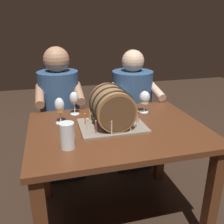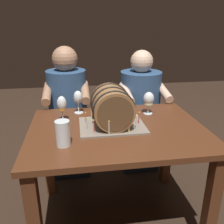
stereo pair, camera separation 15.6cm
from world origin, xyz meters
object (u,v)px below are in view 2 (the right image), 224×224
object	(u,v)px
barrel_cake	(112,108)
wine_glass_white	(149,100)
wine_glass_empty	(78,98)
beer_pint	(63,134)
wine_glass_red	(109,95)
wine_glass_amber	(62,105)
wine_glass_rose	(123,96)
dining_table	(117,144)
person_seated_right	(140,115)
person_seated_left	(69,118)

from	to	relation	value
barrel_cake	wine_glass_white	world-z (taller)	barrel_cake
wine_glass_empty	beer_pint	world-z (taller)	wine_glass_empty
barrel_cake	wine_glass_red	distance (m)	0.30
barrel_cake	wine_glass_amber	distance (m)	0.35
wine_glass_rose	wine_glass_red	size ratio (longest dim) A/B	0.84
dining_table	barrel_cake	xyz separation A→B (m)	(-0.03, 0.03, 0.25)
wine_glass_amber	person_seated_right	xyz separation A→B (m)	(0.69, 0.50, -0.30)
person_seated_left	person_seated_right	bearing A→B (deg)	0.01
wine_glass_empty	person_seated_right	xyz separation A→B (m)	(0.58, 0.36, -0.30)
wine_glass_empty	wine_glass_amber	world-z (taller)	wine_glass_amber
wine_glass_red	person_seated_right	bearing A→B (deg)	45.11
wine_glass_red	person_seated_left	size ratio (longest dim) A/B	0.16
wine_glass_empty	wine_glass_white	world-z (taller)	wine_glass_empty
barrel_cake	wine_glass_empty	world-z (taller)	barrel_cake
wine_glass_rose	wine_glass_amber	xyz separation A→B (m)	(-0.46, -0.17, 0.01)
dining_table	person_seated_right	size ratio (longest dim) A/B	0.99
wine_glass_red	wine_glass_white	size ratio (longest dim) A/B	1.13
wine_glass_red	wine_glass_amber	bearing A→B (deg)	-155.05
person_seated_right	wine_glass_red	bearing A→B (deg)	-134.89
wine_glass_rose	wine_glass_red	bearing A→B (deg)	-173.14
person_seated_left	person_seated_right	distance (m)	0.67
barrel_cake	wine_glass_white	size ratio (longest dim) A/B	2.53
wine_glass_white	beer_pint	size ratio (longest dim) A/B	1.15
dining_table	wine_glass_rose	bearing A→B (deg)	73.12
beer_pint	wine_glass_amber	bearing A→B (deg)	92.71
wine_glass_white	beer_pint	bearing A→B (deg)	-146.05
wine_glass_white	person_seated_left	distance (m)	0.81
wine_glass_amber	person_seated_left	bearing A→B (deg)	87.63
wine_glass_amber	person_seated_left	distance (m)	0.59
wine_glass_amber	person_seated_right	bearing A→B (deg)	36.29
barrel_cake	wine_glass_empty	xyz separation A→B (m)	(-0.21, 0.28, -0.01)
barrel_cake	beer_pint	world-z (taller)	barrel_cake
dining_table	wine_glass_red	world-z (taller)	wine_glass_red
barrel_cake	person_seated_right	size ratio (longest dim) A/B	0.37
wine_glass_red	wine_glass_amber	distance (m)	0.38
wine_glass_rose	wine_glass_empty	world-z (taller)	wine_glass_empty
dining_table	wine_glass_empty	xyz separation A→B (m)	(-0.24, 0.31, 0.24)
wine_glass_amber	person_seated_left	world-z (taller)	person_seated_left
wine_glass_rose	beer_pint	size ratio (longest dim) A/B	1.09
wine_glass_white	barrel_cake	bearing A→B (deg)	-147.79
wine_glass_empty	beer_pint	bearing A→B (deg)	-100.70
wine_glass_white	wine_glass_empty	bearing A→B (deg)	169.47
wine_glass_rose	wine_glass_red	world-z (taller)	wine_glass_red
wine_glass_empty	wine_glass_red	size ratio (longest dim) A/B	0.91
wine_glass_white	person_seated_right	distance (m)	0.55
person_seated_left	barrel_cake	bearing A→B (deg)	-64.91
barrel_cake	wine_glass_rose	world-z (taller)	barrel_cake
person_seated_left	person_seated_right	size ratio (longest dim) A/B	1.04
wine_glass_empty	person_seated_left	distance (m)	0.47
wine_glass_empty	wine_glass_amber	distance (m)	0.18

